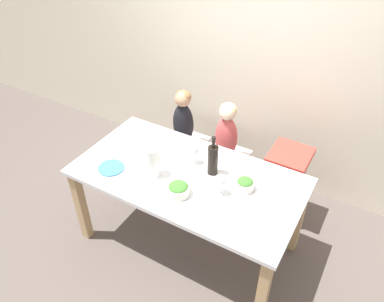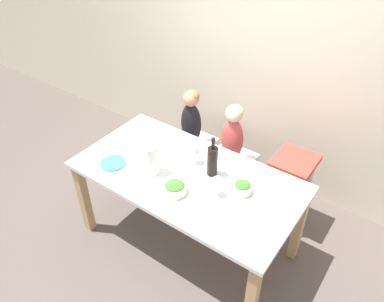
% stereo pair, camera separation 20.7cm
% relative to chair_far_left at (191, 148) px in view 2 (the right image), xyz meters
% --- Properties ---
extents(ground_plane, '(14.00, 14.00, 0.00)m').
position_rel_chair_far_left_xyz_m(ground_plane, '(0.47, -0.70, -0.39)').
color(ground_plane, '#564C47').
extents(wall_back, '(10.00, 0.06, 2.70)m').
position_rel_chair_far_left_xyz_m(wall_back, '(0.47, 0.50, 0.96)').
color(wall_back, beige).
rests_on(wall_back, ground_plane).
extents(dining_table, '(1.73, 0.90, 0.77)m').
position_rel_chair_far_left_xyz_m(dining_table, '(0.47, -0.70, 0.28)').
color(dining_table, silver).
rests_on(dining_table, ground_plane).
extents(chair_far_left, '(0.39, 0.42, 0.46)m').
position_rel_chair_far_left_xyz_m(chair_far_left, '(0.00, 0.00, 0.00)').
color(chair_far_left, silver).
rests_on(chair_far_left, ground_plane).
extents(chair_far_center, '(0.39, 0.42, 0.46)m').
position_rel_chair_far_left_xyz_m(chair_far_center, '(0.45, 0.00, 0.00)').
color(chair_far_center, silver).
rests_on(chair_far_center, ground_plane).
extents(chair_right_highchair, '(0.33, 0.36, 0.72)m').
position_rel_chair_far_left_xyz_m(chair_right_highchair, '(1.04, -0.00, 0.18)').
color(chair_right_highchair, silver).
rests_on(chair_right_highchair, ground_plane).
extents(person_child_left, '(0.21, 0.16, 0.56)m').
position_rel_chair_far_left_xyz_m(person_child_left, '(0.00, 0.00, 0.37)').
color(person_child_left, black).
rests_on(person_child_left, chair_far_left).
extents(person_child_center, '(0.21, 0.16, 0.56)m').
position_rel_chair_far_left_xyz_m(person_child_center, '(0.45, 0.00, 0.37)').
color(person_child_center, '#C64C4C').
rests_on(person_child_center, chair_far_center).
extents(wine_bottle, '(0.08, 0.08, 0.33)m').
position_rel_chair_far_left_xyz_m(wine_bottle, '(0.62, -0.59, 0.51)').
color(wine_bottle, black).
rests_on(wine_bottle, dining_table).
extents(paper_towel_roll, '(0.11, 0.11, 0.24)m').
position_rel_chair_far_left_xyz_m(paper_towel_roll, '(0.24, -0.83, 0.50)').
color(paper_towel_roll, white).
rests_on(paper_towel_roll, dining_table).
extents(wine_glass_near, '(0.08, 0.08, 0.17)m').
position_rel_chair_far_left_xyz_m(wine_glass_near, '(0.77, -0.76, 0.50)').
color(wine_glass_near, white).
rests_on(wine_glass_near, dining_table).
extents(wine_glass_far, '(0.08, 0.08, 0.17)m').
position_rel_chair_far_left_xyz_m(wine_glass_far, '(0.43, -0.56, 0.50)').
color(wine_glass_far, white).
rests_on(wine_glass_far, dining_table).
extents(salad_bowl_large, '(0.16, 0.16, 0.09)m').
position_rel_chair_far_left_xyz_m(salad_bowl_large, '(0.52, -0.91, 0.43)').
color(salad_bowl_large, silver).
rests_on(salad_bowl_large, dining_table).
extents(salad_bowl_small, '(0.14, 0.14, 0.09)m').
position_rel_chair_far_left_xyz_m(salad_bowl_small, '(0.90, -0.63, 0.43)').
color(salad_bowl_small, silver).
rests_on(salad_bowl_small, dining_table).
extents(dinner_plate_front_left, '(0.20, 0.20, 0.01)m').
position_rel_chair_far_left_xyz_m(dinner_plate_front_left, '(-0.08, -0.94, 0.39)').
color(dinner_plate_front_left, teal).
rests_on(dinner_plate_front_left, dining_table).
extents(dinner_plate_back_left, '(0.20, 0.20, 0.01)m').
position_rel_chair_far_left_xyz_m(dinner_plate_back_left, '(0.01, -0.49, 0.39)').
color(dinner_plate_back_left, silver).
rests_on(dinner_plate_back_left, dining_table).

